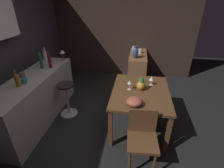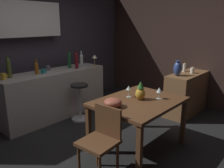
% 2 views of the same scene
% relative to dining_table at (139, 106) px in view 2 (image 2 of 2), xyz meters
% --- Properties ---
extents(ground_plane, '(9.00, 9.00, 0.00)m').
position_rel_dining_table_xyz_m(ground_plane, '(-0.18, 0.46, -0.65)').
color(ground_plane, black).
extents(wall_kitchen_back, '(5.20, 0.33, 2.60)m').
position_rel_dining_table_xyz_m(wall_kitchen_back, '(-0.24, 2.53, 0.76)').
color(wall_kitchen_back, '#38333D').
rests_on(wall_kitchen_back, ground_plane).
extents(wall_side_right, '(0.10, 4.40, 2.60)m').
position_rel_dining_table_xyz_m(wall_side_right, '(2.37, 0.76, 0.65)').
color(wall_side_right, '#33231E').
rests_on(wall_side_right, ground_plane).
extents(dining_table, '(1.23, 0.95, 0.74)m').
position_rel_dining_table_xyz_m(dining_table, '(0.00, 0.00, 0.00)').
color(dining_table, '#56351E').
rests_on(dining_table, ground_plane).
extents(kitchen_counter, '(2.10, 0.60, 0.90)m').
position_rel_dining_table_xyz_m(kitchen_counter, '(-0.10, 1.92, -0.20)').
color(kitchen_counter, '#B2ADA3').
rests_on(kitchen_counter, ground_plane).
extents(sideboard_cabinet, '(1.10, 0.44, 0.82)m').
position_rel_dining_table_xyz_m(sideboard_cabinet, '(1.78, 0.08, -0.24)').
color(sideboard_cabinet, brown).
rests_on(sideboard_cabinet, ground_plane).
extents(chair_near_window, '(0.43, 0.43, 0.85)m').
position_rel_dining_table_xyz_m(chair_near_window, '(-0.79, -0.05, -0.17)').
color(chair_near_window, '#56351E').
rests_on(chair_near_window, ground_plane).
extents(bar_stool, '(0.34, 0.34, 0.70)m').
position_rel_dining_table_xyz_m(bar_stool, '(0.10, 1.40, -0.28)').
color(bar_stool, '#262323').
rests_on(bar_stool, ground_plane).
extents(wine_glass_left, '(0.08, 0.08, 0.17)m').
position_rel_dining_table_xyz_m(wine_glass_left, '(0.02, 0.19, 0.22)').
color(wine_glass_left, silver).
rests_on(wine_glass_left, dining_table).
extents(wine_glass_right, '(0.08, 0.08, 0.17)m').
position_rel_dining_table_xyz_m(wine_glass_right, '(0.24, -0.18, 0.21)').
color(wine_glass_right, silver).
rests_on(wine_glass_right, dining_table).
extents(pineapple_centerpiece, '(0.14, 0.14, 0.27)m').
position_rel_dining_table_xyz_m(pineapple_centerpiece, '(0.04, 0.00, 0.20)').
color(pineapple_centerpiece, gold).
rests_on(pineapple_centerpiece, dining_table).
extents(fruit_bowl, '(0.23, 0.23, 0.12)m').
position_rel_dining_table_xyz_m(fruit_bowl, '(-0.44, 0.09, 0.14)').
color(fruit_bowl, '#9E4C38').
rests_on(fruit_bowl, dining_table).
extents(wine_bottle_clear, '(0.08, 0.08, 0.29)m').
position_rel_dining_table_xyz_m(wine_bottle_clear, '(0.77, 2.10, 0.37)').
color(wine_bottle_clear, silver).
rests_on(wine_bottle_clear, kitchen_counter).
extents(wine_bottle_amber, '(0.07, 0.07, 0.27)m').
position_rel_dining_table_xyz_m(wine_bottle_amber, '(-0.43, 1.91, 0.37)').
color(wine_bottle_amber, '#8C5114').
rests_on(wine_bottle_amber, kitchen_counter).
extents(wine_bottle_ruby, '(0.06, 0.06, 0.36)m').
position_rel_dining_table_xyz_m(wine_bottle_ruby, '(0.37, 1.79, 0.41)').
color(wine_bottle_ruby, maroon).
rests_on(wine_bottle_ruby, kitchen_counter).
extents(wine_bottle_olive, '(0.08, 0.08, 0.37)m').
position_rel_dining_table_xyz_m(wine_bottle_olive, '(-0.89, 2.00, 0.42)').
color(wine_bottle_olive, '#475623').
rests_on(wine_bottle_olive, kitchen_counter).
extents(wine_bottle_green, '(0.06, 0.06, 0.35)m').
position_rel_dining_table_xyz_m(wine_bottle_green, '(0.31, 1.93, 0.41)').
color(wine_bottle_green, '#1E592D').
rests_on(wine_bottle_green, kitchen_counter).
extents(cup_slate, '(0.12, 0.09, 0.10)m').
position_rel_dining_table_xyz_m(cup_slate, '(-0.12, 2.06, 0.29)').
color(cup_slate, '#515660').
rests_on(cup_slate, kitchen_counter).
extents(cup_mustard, '(0.12, 0.09, 0.11)m').
position_rel_dining_table_xyz_m(cup_mustard, '(-1.01, 1.93, 0.30)').
color(cup_mustard, gold).
rests_on(cup_mustard, kitchen_counter).
extents(cup_teal, '(0.12, 0.09, 0.08)m').
position_rel_dining_table_xyz_m(cup_teal, '(-0.32, 1.89, 0.28)').
color(cup_teal, teal).
rests_on(cup_teal, kitchen_counter).
extents(counter_lamp, '(0.11, 0.11, 0.24)m').
position_rel_dining_table_xyz_m(counter_lamp, '(0.78, 1.70, 0.42)').
color(counter_lamp, '#A58447').
rests_on(counter_lamp, kitchen_counter).
extents(pillar_candle_tall, '(0.08, 0.08, 0.13)m').
position_rel_dining_table_xyz_m(pillar_candle_tall, '(1.86, 0.04, 0.22)').
color(pillar_candle_tall, white).
rests_on(pillar_candle_tall, sideboard_cabinet).
extents(pillar_candle_short, '(0.06, 0.06, 0.19)m').
position_rel_dining_table_xyz_m(pillar_candle_short, '(1.88, 0.22, 0.25)').
color(pillar_candle_short, white).
rests_on(pillar_candle_short, sideboard_cabinet).
extents(vase_ceramic_blue, '(0.15, 0.15, 0.29)m').
position_rel_dining_table_xyz_m(vase_ceramic_blue, '(1.45, 0.16, 0.30)').
color(vase_ceramic_blue, '#334C8C').
rests_on(vase_ceramic_blue, sideboard_cabinet).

